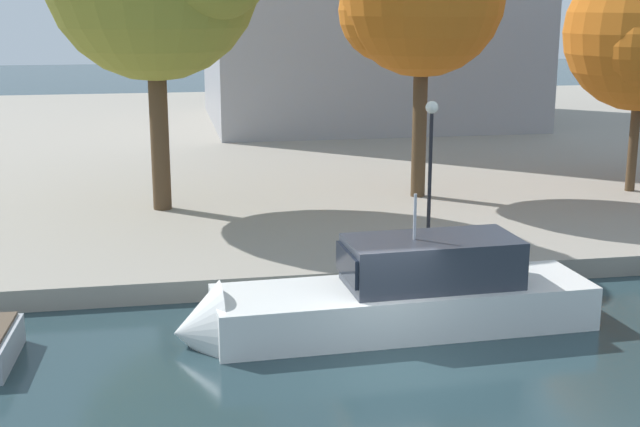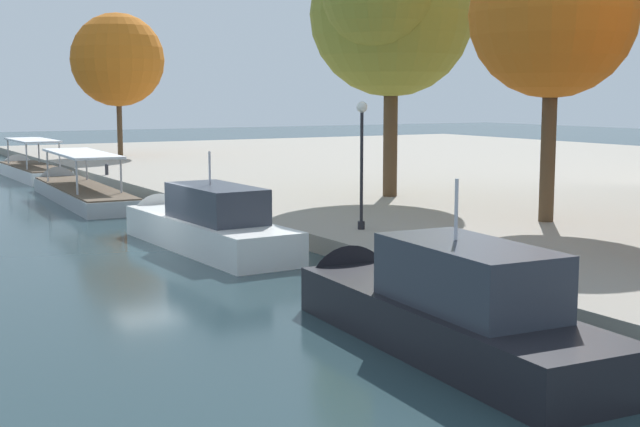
# 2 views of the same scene
# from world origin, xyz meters

# --- Properties ---
(ground_plane) EXTENTS (220.00, 220.00, 0.00)m
(ground_plane) POSITION_xyz_m (0.00, 0.00, 0.00)
(ground_plane) COLOR #23383D
(tour_boat_0) EXTENTS (11.70, 2.72, 3.64)m
(tour_boat_0) POSITION_xyz_m (-31.55, 2.49, 0.34)
(tour_boat_0) COLOR white
(tour_boat_0) RESTS_ON ground_plane
(tour_boat_1) EXTENTS (15.10, 3.31, 3.66)m
(tour_boat_1) POSITION_xyz_m (-17.05, 1.97, 0.33)
(tour_boat_1) COLOR #9EA3A8
(tour_boat_1) RESTS_ON ground_plane
(motor_yacht_2) EXTENTS (11.04, 3.00, 4.50)m
(motor_yacht_2) POSITION_xyz_m (0.15, 2.06, 0.67)
(motor_yacht_2) COLOR silver
(motor_yacht_2) RESTS_ON ground_plane
(motor_yacht_3) EXTENTS (10.77, 3.27, 4.74)m
(motor_yacht_3) POSITION_xyz_m (14.80, 1.70, 0.74)
(motor_yacht_3) COLOR black
(motor_yacht_3) RESTS_ON ground_plane
(mooring_bollard_0) EXTENTS (0.26, 0.26, 0.80)m
(mooring_bollard_0) POSITION_xyz_m (14.89, 5.80, 1.08)
(mooring_bollard_0) COLOR #2D2D33
(mooring_bollard_0) RESTS_ON dock_promenade
(mooring_bollard_2) EXTENTS (0.23, 0.23, 0.70)m
(mooring_bollard_2) POSITION_xyz_m (-24.05, 5.59, 1.02)
(mooring_bollard_2) COLOR #2D2D33
(mooring_bollard_2) RESTS_ON dock_promenade
(lamp_post) EXTENTS (0.40, 0.40, 4.74)m
(lamp_post) POSITION_xyz_m (2.97, 7.29, 3.59)
(lamp_post) COLOR black
(lamp_post) RESTS_ON dock_promenade
(tree_1) EXTENTS (8.32, 8.48, 12.81)m
(tree_1) POSITION_xyz_m (-5.03, 14.01, 9.63)
(tree_1) COLOR #4C3823
(tree_1) RESTS_ON dock_promenade
(tree_2) EXTENTS (6.50, 6.49, 11.33)m
(tree_2) POSITION_xyz_m (4.70, 14.92, 8.79)
(tree_2) COLOR #4C3823
(tree_2) RESTS_ON dock_promenade
(tree_3) EXTENTS (7.59, 7.59, 11.61)m
(tree_3) POSITION_xyz_m (-41.15, 12.02, 8.40)
(tree_3) COLOR #4C3823
(tree_3) RESTS_ON dock_promenade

